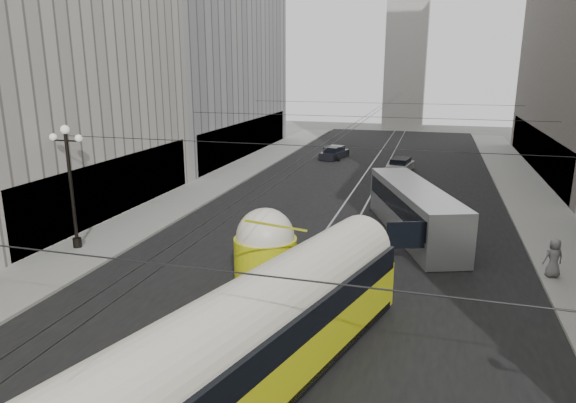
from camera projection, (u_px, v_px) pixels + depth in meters
The scene contains 14 objects.
road at pixel (358, 200), 37.05m from camera, with size 20.00×85.00×0.02m, color black.
sidewalk_left at pixel (223, 179), 43.47m from camera, with size 4.00×72.00×0.15m, color gray.
sidewalk_right at pixel (530, 198), 37.10m from camera, with size 4.00×72.00×0.15m, color gray.
rail_left at pixel (348, 199), 37.25m from camera, with size 0.12×85.00×0.04m, color gray.
rail_right at pixel (368, 200), 36.85m from camera, with size 0.12×85.00×0.04m, color gray.
building_left_far at pixel (193, 17), 53.13m from camera, with size 12.60×28.60×28.60m.
distant_tower at pixel (408, 28), 77.41m from camera, with size 6.00×6.00×31.36m.
lamppost_left_mid at pixel (70, 180), 25.96m from camera, with size 1.86×0.44×6.37m.
catenary at pixel (361, 119), 34.58m from camera, with size 25.00×72.00×0.23m.
streetcar at pixel (258, 336), 14.78m from camera, with size 6.73×16.19×3.68m.
city_bus at pixel (414, 209), 28.89m from camera, with size 6.02×11.54×2.82m.
sedan_white_far at pixel (400, 166), 46.71m from camera, with size 2.32×4.23×1.27m.
sedan_dark_far at pixel (334, 153), 53.48m from camera, with size 2.61×4.37×1.29m.
pedestrian_sidewalk_right at pixel (554, 258), 22.90m from camera, with size 0.87×0.53×1.78m, color slate.
Camera 1 is at (4.98, -3.37, 9.30)m, focal length 32.00 mm.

